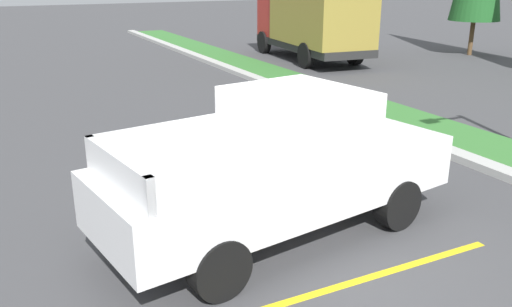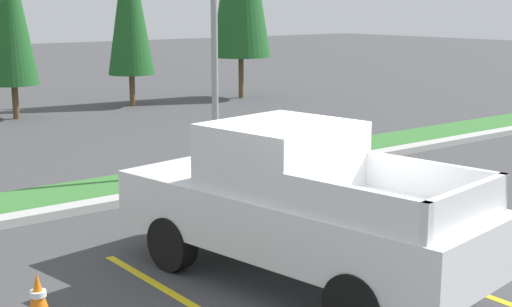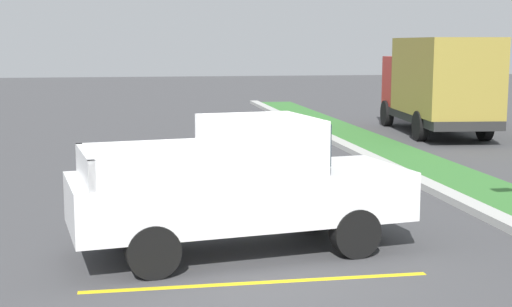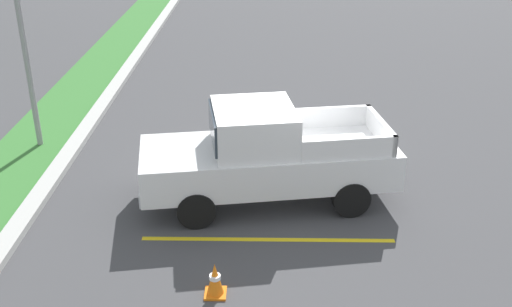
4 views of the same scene
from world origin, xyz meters
name	(u,v)px [view 1 (image 1 of 4)]	position (x,y,z in m)	size (l,w,h in m)	color
ground_plane	(278,242)	(0.00, 0.00, 0.00)	(120.00, 120.00, 0.00)	#424244
parking_line_near	(235,196)	(-1.77, 0.13, 0.00)	(0.12, 4.80, 0.01)	yellow
parking_line_far	(341,286)	(1.33, 0.13, 0.00)	(0.12, 4.80, 0.01)	yellow
pickup_truck_main	(283,166)	(-0.23, 0.18, 1.04)	(2.69, 5.46, 2.10)	black
cargo_truck_distant	(313,16)	(-13.61, 9.17, 1.85)	(6.99, 3.06, 3.40)	black
traffic_cone	(240,146)	(-3.43, 1.00, 0.29)	(0.36, 0.36, 0.60)	orange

